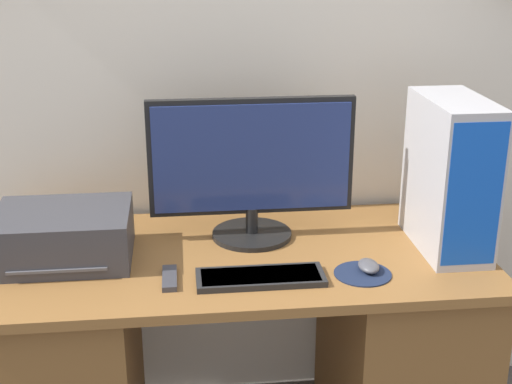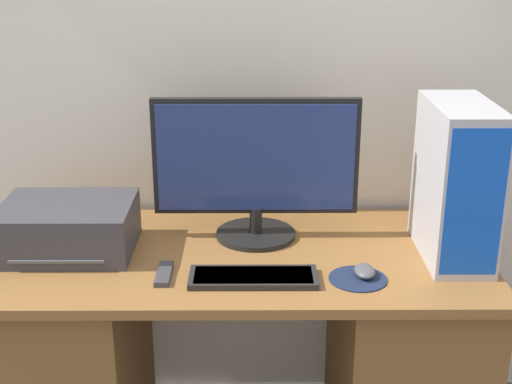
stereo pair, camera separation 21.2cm
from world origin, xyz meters
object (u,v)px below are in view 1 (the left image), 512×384
Objects in this scene: printer at (63,236)px; mouse at (369,266)px; monitor at (252,165)px; computer_tower at (450,175)px; remote_control at (170,278)px; keyboard at (260,277)px.

mouse is at bearing -11.99° from printer.
printer is (-0.88, 0.19, 0.06)m from mouse.
monitor is 0.48m from mouse.
remote_control is (-0.85, -0.14, -0.23)m from computer_tower.
monitor is 0.45m from remote_control.
computer_tower reaches higher than mouse.
printer is (-0.58, -0.11, -0.17)m from monitor.
keyboard is (-0.01, -0.31, -0.23)m from monitor.
computer_tower is (0.59, -0.14, -0.01)m from monitor.
monitor is 1.37× the size of computer_tower.
keyboard is 0.61m from printer.
computer_tower is 3.29× the size of remote_control.
keyboard is 0.77× the size of computer_tower.
printer reaches higher than mouse.
monitor is 1.62× the size of printer.
mouse is 0.57m from remote_control.
monitor reaches higher than keyboard.
printer reaches higher than keyboard.
monitor reaches higher than remote_control.
mouse is at bearing -43.56° from monitor.
keyboard reaches higher than remote_control.
printer is (-1.16, 0.04, -0.16)m from computer_tower.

